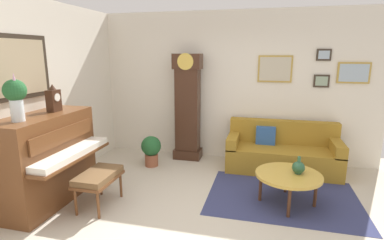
# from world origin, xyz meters

# --- Properties ---
(ground_plane) EXTENTS (6.40, 6.00, 0.10)m
(ground_plane) POSITION_xyz_m (0.00, 0.00, -0.05)
(ground_plane) COLOR beige
(wall_left) EXTENTS (0.13, 4.90, 2.80)m
(wall_left) POSITION_xyz_m (-2.60, -0.00, 1.41)
(wall_left) COLOR silver
(wall_left) RESTS_ON ground_plane
(wall_back) EXTENTS (5.30, 0.13, 2.80)m
(wall_back) POSITION_xyz_m (0.02, 2.40, 1.40)
(wall_back) COLOR silver
(wall_back) RESTS_ON ground_plane
(area_rug) EXTENTS (2.10, 1.50, 0.01)m
(area_rug) POSITION_xyz_m (0.93, 0.81, 0.00)
(area_rug) COLOR navy
(area_rug) RESTS_ON ground_plane
(piano) EXTENTS (0.87, 1.44, 1.24)m
(piano) POSITION_xyz_m (-2.23, -0.07, 0.62)
(piano) COLOR brown
(piano) RESTS_ON ground_plane
(piano_bench) EXTENTS (0.42, 0.70, 0.48)m
(piano_bench) POSITION_xyz_m (-1.49, -0.02, 0.41)
(piano_bench) COLOR brown
(piano_bench) RESTS_ON ground_plane
(grandfather_clock) EXTENTS (0.52, 0.34, 2.03)m
(grandfather_clock) POSITION_xyz_m (-0.82, 2.11, 0.96)
(grandfather_clock) COLOR #3D2316
(grandfather_clock) RESTS_ON ground_plane
(couch) EXTENTS (1.90, 0.80, 0.84)m
(couch) POSITION_xyz_m (0.95, 1.94, 0.31)
(couch) COLOR olive
(couch) RESTS_ON ground_plane
(coffee_table) EXTENTS (0.88, 0.88, 0.44)m
(coffee_table) POSITION_xyz_m (0.97, 0.65, 0.41)
(coffee_table) COLOR gold
(coffee_table) RESTS_ON ground_plane
(mantel_clock) EXTENTS (0.13, 0.18, 0.38)m
(mantel_clock) POSITION_xyz_m (-2.23, 0.18, 1.41)
(mantel_clock) COLOR #3D2316
(mantel_clock) RESTS_ON piano
(flower_vase) EXTENTS (0.26, 0.26, 0.58)m
(flower_vase) POSITION_xyz_m (-2.23, -0.46, 1.55)
(flower_vase) COLOR silver
(flower_vase) RESTS_ON piano
(green_jug) EXTENTS (0.17, 0.17, 0.24)m
(green_jug) POSITION_xyz_m (1.10, 0.69, 0.53)
(green_jug) COLOR #234C33
(green_jug) RESTS_ON coffee_table
(potted_plant) EXTENTS (0.36, 0.36, 0.56)m
(potted_plant) POSITION_xyz_m (-1.36, 1.53, 0.32)
(potted_plant) COLOR #935138
(potted_plant) RESTS_ON ground_plane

